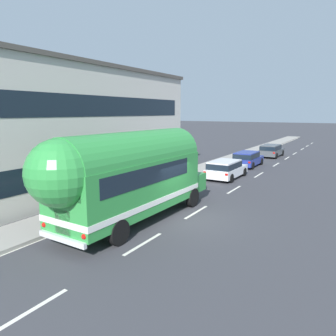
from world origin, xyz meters
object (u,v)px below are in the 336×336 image
object	(u,v)px
car_second	(247,158)
car_lead	(226,168)
car_third	(271,150)
painted_bus	(128,173)

from	to	relation	value
car_second	car_lead	bearing A→B (deg)	-87.48
car_second	car_third	size ratio (longest dim) A/B	1.00
painted_bus	car_second	xyz separation A→B (m)	(-0.22, 17.80, -1.52)
car_lead	car_second	distance (m)	6.14
painted_bus	car_lead	size ratio (longest dim) A/B	2.41
car_second	car_third	world-z (taller)	same
painted_bus	car_lead	distance (m)	11.76
car_second	car_third	bearing A→B (deg)	87.85
painted_bus	car_lead	xyz separation A→B (m)	(0.05, 11.66, -1.52)
car_lead	car_second	size ratio (longest dim) A/B	0.99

